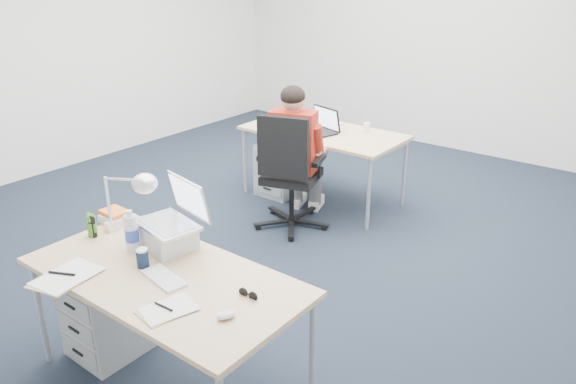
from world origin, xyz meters
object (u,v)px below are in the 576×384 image
at_px(desk_lamp, 122,200).
at_px(sunglasses, 248,295).
at_px(can_koozie, 143,258).
at_px(seated_person, 298,154).
at_px(computer_mouse, 226,315).
at_px(cordless_phone, 92,226).
at_px(headphones, 154,232).
at_px(desk_near, 164,281).
at_px(desk_far, 323,135).
at_px(wireless_keyboard, 164,278).
at_px(drawer_pedestal_far, 283,168).
at_px(far_cup, 367,127).
at_px(water_bottle, 131,230).
at_px(book_stack, 115,217).
at_px(drawer_pedestal_near, 111,311).
at_px(bear_figurine, 92,225).
at_px(dark_laptop, 317,120).
at_px(silver_laptop, 167,216).
at_px(office_chair, 290,196).

bearing_deg(desk_lamp, sunglasses, -19.10).
bearing_deg(can_koozie, seated_person, 105.29).
height_order(computer_mouse, cordless_phone, cordless_phone).
bearing_deg(headphones, desk_near, -37.79).
bearing_deg(desk_near, desk_far, 107.27).
height_order(wireless_keyboard, cordless_phone, cordless_phone).
bearing_deg(desk_near, cordless_phone, 177.42).
relative_size(desk_far, drawer_pedestal_far, 2.91).
bearing_deg(far_cup, water_bottle, -86.89).
bearing_deg(water_bottle, book_stack, 157.33).
distance_m(desk_near, headphones, 0.50).
height_order(desk_far, drawer_pedestal_near, desk_far).
relative_size(drawer_pedestal_near, bear_figurine, 3.49).
bearing_deg(can_koozie, computer_mouse, -5.81).
bearing_deg(seated_person, desk_lamp, -101.90).
height_order(wireless_keyboard, water_bottle, water_bottle).
height_order(headphones, dark_laptop, dark_laptop).
xyz_separation_m(can_koozie, cordless_phone, (-0.53, 0.05, 0.02)).
distance_m(silver_laptop, headphones, 0.27).
relative_size(office_chair, can_koozie, 9.97).
bearing_deg(silver_laptop, desk_far, 115.78).
bearing_deg(far_cup, seated_person, -107.95).
bearing_deg(computer_mouse, bear_figurine, -162.60).
distance_m(headphones, desk_lamp, 0.28).
bearing_deg(sunglasses, office_chair, 119.90).
height_order(cordless_phone, desk_lamp, desk_lamp).
relative_size(drawer_pedestal_near, far_cup, 5.91).
xyz_separation_m(desk_near, water_bottle, (-0.35, 0.07, 0.17)).
relative_size(seated_person, computer_mouse, 13.41).
xyz_separation_m(desk_far, far_cup, (0.36, 0.23, 0.09)).
bearing_deg(water_bottle, seated_person, 100.88).
height_order(desk_far, seated_person, seated_person).
distance_m(desk_near, drawer_pedestal_far, 3.03).
distance_m(computer_mouse, water_bottle, 0.92).
bearing_deg(desk_near, computer_mouse, -8.92).
distance_m(computer_mouse, far_cup, 3.31).
bearing_deg(drawer_pedestal_near, sunglasses, 6.85).
bearing_deg(bear_figurine, book_stack, 88.34).
relative_size(desk_near, seated_person, 1.22).
height_order(desk_near, bear_figurine, bear_figurine).
height_order(wireless_keyboard, can_koozie, can_koozie).
xyz_separation_m(silver_laptop, desk_lamp, (-0.31, -0.07, 0.04)).
bearing_deg(drawer_pedestal_far, silver_laptop, -66.24).
bearing_deg(desk_far, can_koozie, -75.65).
relative_size(desk_near, can_koozie, 14.47).
bearing_deg(drawer_pedestal_near, desk_near, 1.34).
xyz_separation_m(dark_laptop, far_cup, (0.37, 0.32, -0.08)).
bearing_deg(cordless_phone, book_stack, 99.40).
distance_m(computer_mouse, dark_laptop, 3.16).
distance_m(can_koozie, bear_figurine, 0.55).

